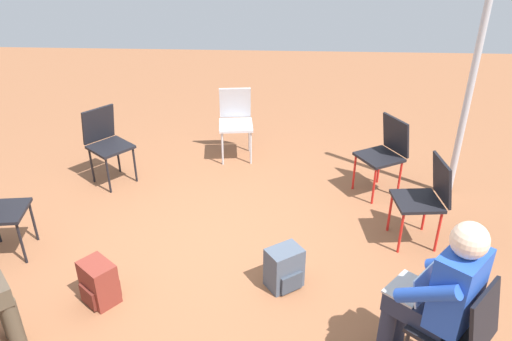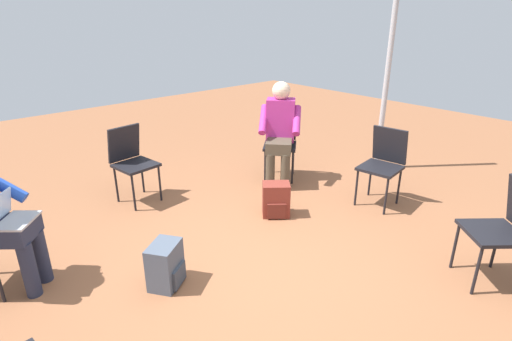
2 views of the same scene
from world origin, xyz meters
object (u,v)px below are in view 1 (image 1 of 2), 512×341
Objects in this scene: chair_north at (426,195)px; chair_southwest at (106,140)px; chair_northeast at (460,329)px; person_with_laptop at (440,291)px; chair_west at (236,118)px; chair_northwest at (385,151)px; backpack_near_laptop_user at (99,284)px; backpack_by_empty_chair at (284,270)px.

chair_north is 1.00× the size of chair_southwest.
chair_north is at bearing 34.68° from chair_northeast.
chair_northeast is 0.69× the size of person_with_laptop.
chair_southwest is (0.70, -1.37, 0.00)m from chair_west.
backpack_near_laptop_user is at bearing 96.81° from chair_northwest.
backpack_by_empty_chair is (-0.25, 1.45, 0.00)m from backpack_near_laptop_user.
chair_north is 2.36× the size of backpack_by_empty_chair.
chair_northeast and chair_southwest have the same top height.
chair_southwest is 2.62m from backpack_by_empty_chair.
chair_north is at bearing 131.10° from chair_west.
chair_southwest is 2.36× the size of backpack_near_laptop_user.
chair_north is 1.00× the size of chair_northeast.
chair_northeast is (2.50, 0.02, 0.00)m from chair_northwest.
person_with_laptop reaches higher than backpack_by_empty_chair.
chair_northwest and chair_southwest have the same top height.
chair_northeast and chair_west have the same top height.
person_with_laptop reaches higher than chair_southwest.
person_with_laptop reaches higher than chair_west.
person_with_laptop is 3.44× the size of backpack_near_laptop_user.
chair_southwest is (-0.11, -3.03, 0.00)m from chair_northwest.
chair_north is 1.00× the size of chair_northwest.
chair_northeast is 1.45m from backpack_by_empty_chair.
chair_west is 1.54m from chair_southwest.
chair_northeast is at bearing -90.00° from person_with_laptop.
chair_west is at bearing 157.57° from chair_southwest.
backpack_by_empty_chair is (2.39, 0.60, -0.34)m from chair_west.
chair_north is 2.53m from chair_west.
chair_northwest and chair_northeast have the same top height.
chair_west and chair_southwest have the same top height.
chair_northeast is at bearing 151.16° from chair_northwest.
chair_southwest is 3.85m from person_with_laptop.
chair_northeast is at bearing 90.20° from chair_southwest.
chair_northwest and chair_west have the same top height.
chair_west is 2.36× the size of backpack_near_laptop_user.
backpack_near_laptop_user is (-0.55, -2.41, -0.53)m from person_with_laptop.
backpack_by_empty_chair is (-0.80, -0.95, -0.53)m from person_with_laptop.
chair_north reaches higher than backpack_by_empty_chair.
chair_southwest is at bearing 90.85° from person_with_laptop.
chair_north is 1.53m from person_with_laptop.
chair_southwest is at bearing 58.65° from chair_northwest.
chair_northeast is 0.26m from person_with_laptop.
chair_northwest is at bearing 126.12° from backpack_near_laptop_user.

